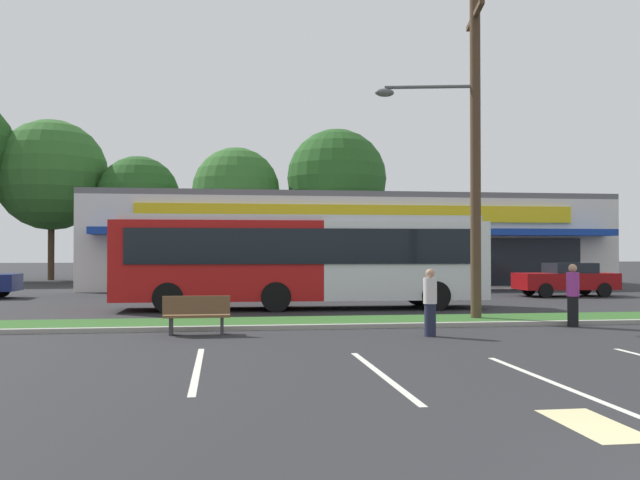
# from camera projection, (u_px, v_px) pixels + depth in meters

# --- Properties ---
(grass_median) EXTENTS (56.00, 2.20, 0.12)m
(grass_median) POSITION_uv_depth(u_px,v_px,m) (385.00, 321.00, 19.50)
(grass_median) COLOR #2D5B23
(grass_median) RESTS_ON ground_plane
(curb_lip) EXTENTS (56.00, 0.24, 0.12)m
(curb_lip) POSITION_uv_depth(u_px,v_px,m) (396.00, 326.00, 18.29)
(curb_lip) COLOR #99968C
(curb_lip) RESTS_ON ground_plane
(parking_stripe_0) EXTENTS (0.12, 4.80, 0.01)m
(parking_stripe_0) POSITION_uv_depth(u_px,v_px,m) (197.00, 368.00, 11.96)
(parking_stripe_0) COLOR silver
(parking_stripe_0) RESTS_ON ground_plane
(parking_stripe_1) EXTENTS (0.12, 4.80, 0.01)m
(parking_stripe_1) POSITION_uv_depth(u_px,v_px,m) (382.00, 374.00, 11.36)
(parking_stripe_1) COLOR silver
(parking_stripe_1) RESTS_ON ground_plane
(parking_stripe_2) EXTENTS (0.12, 4.80, 0.01)m
(parking_stripe_2) POSITION_uv_depth(u_px,v_px,m) (550.00, 381.00, 10.74)
(parking_stripe_2) COLOR silver
(parking_stripe_2) RESTS_ON ground_plane
(lot_arrow) EXTENTS (0.70, 1.60, 0.01)m
(lot_arrow) POSITION_uv_depth(u_px,v_px,m) (593.00, 425.00, 8.07)
(lot_arrow) COLOR beige
(lot_arrow) RESTS_ON ground_plane
(storefront_building) EXTENTS (28.63, 13.02, 5.15)m
(storefront_building) POSITION_uv_depth(u_px,v_px,m) (342.00, 242.00, 41.52)
(storefront_building) COLOR silver
(storefront_building) RESTS_ON ground_plane
(tree_left) EXTENTS (7.72, 7.72, 11.21)m
(tree_left) POSITION_uv_depth(u_px,v_px,m) (52.00, 175.00, 48.48)
(tree_left) COLOR #473323
(tree_left) RESTS_ON ground_plane
(tree_mid_left) EXTENTS (5.67, 5.67, 8.64)m
(tree_mid_left) POSITION_uv_depth(u_px,v_px,m) (138.00, 197.00, 48.33)
(tree_mid_left) COLOR #473323
(tree_mid_left) RESTS_ON ground_plane
(tree_mid) EXTENTS (6.03, 6.03, 9.17)m
(tree_mid) POSITION_uv_depth(u_px,v_px,m) (236.00, 191.00, 47.88)
(tree_mid) COLOR #473323
(tree_mid) RESTS_ON ground_plane
(tree_mid_right) EXTENTS (6.90, 6.90, 10.51)m
(tree_mid_right) POSITION_uv_depth(u_px,v_px,m) (337.00, 179.00, 48.28)
(tree_mid_right) COLOR #473323
(tree_mid_right) RESTS_ON ground_plane
(utility_pole) EXTENTS (3.13, 2.38, 9.40)m
(utility_pole) POSITION_uv_depth(u_px,v_px,m) (470.00, 146.00, 19.93)
(utility_pole) COLOR #4C3826
(utility_pole) RESTS_ON ground_plane
(city_bus) EXTENTS (12.92, 2.96, 3.25)m
(city_bus) POSITION_uv_depth(u_px,v_px,m) (302.00, 258.00, 24.31)
(city_bus) COLOR #B71414
(city_bus) RESTS_ON ground_plane
(bus_stop_bench) EXTENTS (1.60, 0.45, 0.95)m
(bus_stop_bench) POSITION_uv_depth(u_px,v_px,m) (197.00, 314.00, 16.74)
(bus_stop_bench) COLOR brown
(bus_stop_bench) RESTS_ON ground_plane
(car_1) EXTENTS (4.38, 1.89, 1.50)m
(car_1) POSITION_uv_depth(u_px,v_px,m) (566.00, 279.00, 31.04)
(car_1) COLOR maroon
(car_1) RESTS_ON ground_plane
(pedestrian_near_bench) EXTENTS (0.32, 0.32, 1.60)m
(pedestrian_near_bench) POSITION_uv_depth(u_px,v_px,m) (430.00, 302.00, 16.45)
(pedestrian_near_bench) COLOR #1E2338
(pedestrian_near_bench) RESTS_ON ground_plane
(pedestrian_by_pole) EXTENTS (0.34, 0.34, 1.67)m
(pedestrian_by_pole) POSITION_uv_depth(u_px,v_px,m) (573.00, 295.00, 18.62)
(pedestrian_by_pole) COLOR black
(pedestrian_by_pole) RESTS_ON ground_plane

